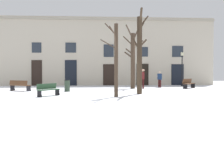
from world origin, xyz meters
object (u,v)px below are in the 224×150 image
Objects in this scene: tree_center at (140,52)px; bench_by_litter_bin at (189,83)px; bench_far_corner at (20,85)px; person_near_bench at (160,79)px; person_crossing_plaza at (143,78)px; litter_bin at (67,86)px; bench_near_center_tree at (48,90)px; tree_near_facade at (133,58)px; tree_left_of_center at (116,59)px; streetlamp at (182,65)px.

tree_center reaches higher than bench_by_litter_bin.
bench_far_corner is 12.71m from person_near_bench.
person_near_bench is at bearing -41.40° from person_crossing_plaza.
person_crossing_plaza reaches higher than litter_bin.
bench_by_litter_bin is at bearing -143.91° from bench_far_corner.
person_crossing_plaza is at bearing -11.34° from bench_near_center_tree.
tree_near_facade is at bearing 80.06° from person_crossing_plaza.
bench_near_center_tree is at bearing -103.84° from litter_bin.
tree_left_of_center is at bearing 175.51° from bench_far_corner.
bench_by_litter_bin is 0.89× the size of person_crossing_plaza.
bench_far_corner is at bearing 77.76° from bench_near_center_tree.
bench_by_litter_bin is (-0.45, -3.04, -1.77)m from streetlamp.
tree_near_facade is 4.12× the size of bench_near_center_tree.
bench_by_litter_bin reaches higher than bench_near_center_tree.
tree_center is (-0.23, -4.95, 0.22)m from tree_near_facade.
tree_center is at bearing 175.35° from person_crossing_plaza.
person_crossing_plaza is (2.95, 6.43, -1.42)m from tree_left_of_center.
bench_near_center_tree is (-12.07, -9.10, -1.80)m from streetlamp.
streetlamp is 4.00× the size of litter_bin.
person_crossing_plaza is 1.13× the size of person_near_bench.
streetlamp is at bearing -12.27° from bench_near_center_tree.
streetlamp reaches higher than person_crossing_plaza.
tree_center is 3.98× the size of bench_near_center_tree.
bench_by_litter_bin is at bearing 23.90° from person_near_bench.
streetlamp is at bearing -45.32° from person_crossing_plaza.
litter_bin is at bearing 119.28° from person_crossing_plaza.
person_near_bench is (12.30, 3.19, 0.41)m from bench_far_corner.
litter_bin is at bearing -152.79° from streetlamp.
tree_center is (1.82, 1.79, 0.57)m from tree_left_of_center.
person_near_bench is (1.91, 1.57, -0.13)m from person_crossing_plaza.
tree_left_of_center is at bearing -70.78° from person_near_bench.
bench_near_center_tree is 0.77× the size of bench_far_corner.
tree_left_of_center is 5.18× the size of litter_bin.
streetlamp is 3.54m from bench_by_litter_bin.
tree_near_facade is at bearing 87.35° from tree_center.
litter_bin is 9.29m from person_near_bench.
litter_bin is 0.57× the size of person_near_bench.
bench_far_corner is at bearing -168.47° from tree_near_facade.
person_near_bench is at bearing -137.05° from bench_far_corner.
litter_bin is at bearing -154.23° from tree_near_facade.
litter_bin is at bearing 149.80° from bench_by_litter_bin.
tree_left_of_center is (-2.05, -6.74, -0.35)m from tree_near_facade.
tree_center is at bearing -92.65° from tree_near_facade.
tree_left_of_center reaches higher than litter_bin.
bench_far_corner is (-9.25, 3.02, -2.53)m from tree_center.
tree_center is at bearing -169.66° from bench_far_corner.
tree_center is 7.23m from person_near_bench.
tree_left_of_center is 2.61m from tree_center.
tree_near_facade reaches higher than bench_near_center_tree.
tree_left_of_center is 2.49× the size of bench_far_corner.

